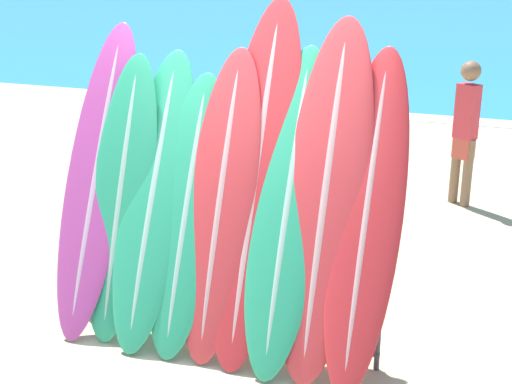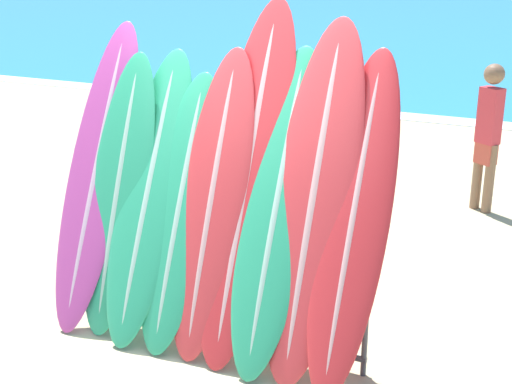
{
  "view_description": "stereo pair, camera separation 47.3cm",
  "coord_description": "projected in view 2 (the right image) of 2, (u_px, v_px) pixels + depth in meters",
  "views": [
    {
      "loc": [
        1.99,
        -4.0,
        2.8
      ],
      "look_at": [
        0.1,
        1.17,
        0.93
      ],
      "focal_mm": 50.0,
      "sensor_mm": 36.0,
      "label": 1
    },
    {
      "loc": [
        2.43,
        -3.82,
        2.8
      ],
      "look_at": [
        0.1,
        1.17,
        0.93
      ],
      "focal_mm": 50.0,
      "sensor_mm": 36.0,
      "label": 2
    }
  ],
  "objects": [
    {
      "name": "surfboard_slot_3",
      "position": [
        180.0,
        212.0,
        5.22
      ],
      "size": [
        0.52,
        0.93,
        1.96
      ],
      "color": "#289E70",
      "rests_on": "ground_plane"
    },
    {
      "name": "surfboard_slot_4",
      "position": [
        213.0,
        203.0,
        5.11
      ],
      "size": [
        0.53,
        0.95,
        2.15
      ],
      "color": "red",
      "rests_on": "ground_plane"
    },
    {
      "name": "surfboard_slot_1",
      "position": [
        119.0,
        193.0,
        5.44
      ],
      "size": [
        0.52,
        0.84,
        2.07
      ],
      "color": "#289E70",
      "rests_on": "ground_plane"
    },
    {
      "name": "surfboard_slot_5",
      "position": [
        247.0,
        181.0,
        5.04
      ],
      "size": [
        0.57,
        1.14,
        2.49
      ],
      "color": "red",
      "rests_on": "ground_plane"
    },
    {
      "name": "surfboard_slot_2",
      "position": [
        149.0,
        196.0,
        5.34
      ],
      "size": [
        0.55,
        1.07,
        2.11
      ],
      "color": "#289E70",
      "rests_on": "ground_plane"
    },
    {
      "name": "surfboard_slot_8",
      "position": [
        354.0,
        222.0,
        4.7
      ],
      "size": [
        0.49,
        1.09,
        2.2
      ],
      "color": "red",
      "rests_on": "ground_plane"
    },
    {
      "name": "ground_plane",
      "position": [
        175.0,
        359.0,
        5.15
      ],
      "size": [
        160.0,
        160.0,
        0.0
      ],
      "primitive_type": "plane",
      "color": "#CCB789"
    },
    {
      "name": "surfboard_rack",
      "position": [
        210.0,
        279.0,
        5.27
      ],
      "size": [
        2.43,
        0.04,
        0.9
      ],
      "color": "#47474C",
      "rests_on": "ground_plane"
    },
    {
      "name": "surfboard_slot_0",
      "position": [
        97.0,
        174.0,
        5.55
      ],
      "size": [
        0.53,
        1.11,
        2.28
      ],
      "color": "#B23D8E",
      "rests_on": "ground_plane"
    },
    {
      "name": "surfboard_slot_7",
      "position": [
        314.0,
        200.0,
        4.82
      ],
      "size": [
        0.59,
        1.05,
        2.39
      ],
      "color": "red",
      "rests_on": "ground_plane"
    },
    {
      "name": "surfboard_slot_6",
      "position": [
        277.0,
        211.0,
        4.92
      ],
      "size": [
        0.53,
        1.07,
        2.18
      ],
      "color": "#289E70",
      "rests_on": "ground_plane"
    },
    {
      "name": "person_mid_beach",
      "position": [
        488.0,
        133.0,
        7.81
      ],
      "size": [
        0.28,
        0.26,
        1.66
      ],
      "rotation": [
        0.0,
        0.0,
        2.56
      ],
      "color": "#846047",
      "rests_on": "ground_plane"
    }
  ]
}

